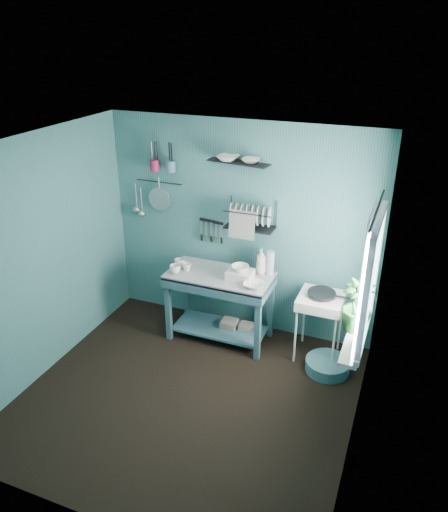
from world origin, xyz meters
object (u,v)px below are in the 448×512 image
at_px(mug_left, 175,269).
at_px(hotplate_stand, 319,326).
at_px(mug_right, 180,263).
at_px(storage_tin_large, 229,328).
at_px(utensil_cup_magenta, 155,165).
at_px(floor_basin, 327,366).
at_px(water_bottle, 270,263).
at_px(dish_rack, 250,215).
at_px(colander, 159,199).
at_px(wash_tub, 240,275).
at_px(potted_plant, 357,306).
at_px(soap_bottle, 261,261).
at_px(utensil_cup_teal, 171,166).
at_px(frying_pan, 322,293).
at_px(storage_tin_small, 246,331).
at_px(mug_mid, 187,267).
at_px(work_counter, 220,306).

height_order(mug_left, hotplate_stand, mug_left).
bearing_deg(mug_right, storage_tin_large, 4.76).
height_order(utensil_cup_magenta, floor_basin, utensil_cup_magenta).
distance_m(utensil_cup_magenta, storage_tin_large, 2.10).
relative_size(water_bottle, dish_rack, 0.51).
distance_m(colander, floor_basin, 2.71).
bearing_deg(hotplate_stand, mug_right, -175.64).
xyz_separation_m(wash_tub, potted_plant, (1.32, -0.53, 0.19)).
bearing_deg(soap_bottle, storage_tin_large, -154.89).
bearing_deg(storage_tin_large, utensil_cup_teal, 161.63).
bearing_deg(dish_rack, soap_bottle, -19.28).
distance_m(soap_bottle, frying_pan, 0.76).
height_order(water_bottle, potted_plant, potted_plant).
xyz_separation_m(soap_bottle, dish_rack, (-0.17, 0.08, 0.50)).
relative_size(mug_right, colander, 0.44).
bearing_deg(mug_right, soap_bottle, 12.26).
bearing_deg(frying_pan, mug_right, -177.52).
bearing_deg(mug_left, storage_tin_small, 17.10).
height_order(mug_left, soap_bottle, soap_bottle).
bearing_deg(mug_mid, water_bottle, 17.28).
bearing_deg(hotplate_stand, mug_left, -170.02).
bearing_deg(storage_tin_large, storage_tin_small, 8.53).
xyz_separation_m(work_counter, soap_bottle, (0.42, 0.20, 0.57)).
relative_size(colander, storage_tin_large, 1.27).
bearing_deg(hotplate_stand, work_counter, -174.56).
bearing_deg(utensil_cup_magenta, hotplate_stand, -6.97).
xyz_separation_m(wash_tub, dish_rack, (0.00, 0.30, 0.60)).
bearing_deg(wash_tub, frying_pan, 5.81).
relative_size(soap_bottle, floor_basin, 0.63).
xyz_separation_m(mug_mid, potted_plant, (1.95, -0.49, 0.19)).
bearing_deg(utensil_cup_teal, water_bottle, -4.83).
height_order(water_bottle, storage_tin_large, water_bottle).
bearing_deg(work_counter, utensil_cup_magenta, 153.19).
relative_size(utensil_cup_magenta, utensil_cup_teal, 1.00).
distance_m(mug_mid, potted_plant, 2.02).
distance_m(mug_left, potted_plant, 2.09).
distance_m(hotplate_stand, frying_pan, 0.42).
relative_size(mug_mid, mug_right, 0.81).
bearing_deg(wash_tub, hotplate_stand, 5.81).
relative_size(work_counter, utensil_cup_teal, 9.15).
distance_m(soap_bottle, water_bottle, 0.10).
bearing_deg(frying_pan, colander, 172.15).
bearing_deg(hotplate_stand, colander, 174.03).
distance_m(dish_rack, storage_tin_small, 1.41).
relative_size(soap_bottle, colander, 1.07).
distance_m(mug_left, wash_tub, 0.74).
xyz_separation_m(hotplate_stand, utensil_cup_teal, (-1.88, 0.25, 1.55)).
height_order(wash_tub, floor_basin, wash_tub).
bearing_deg(mug_mid, storage_tin_small, 11.63).
height_order(hotplate_stand, utensil_cup_teal, utensil_cup_teal).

